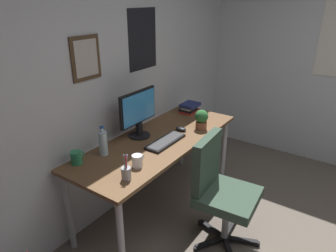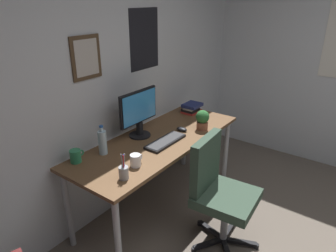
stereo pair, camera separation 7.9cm
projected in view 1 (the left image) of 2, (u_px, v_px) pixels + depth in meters
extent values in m
cube|color=silver|center=(106.00, 78.00, 2.65)|extent=(4.40, 0.08, 2.60)
cube|color=#4C3823|center=(85.00, 58.00, 2.36)|extent=(0.28, 0.02, 0.34)
cube|color=beige|center=(86.00, 58.00, 2.35)|extent=(0.22, 0.00, 0.28)
cube|color=black|center=(143.00, 39.00, 2.87)|extent=(0.40, 0.01, 0.56)
cube|color=brown|center=(159.00, 140.00, 2.79)|extent=(1.81, 0.68, 0.03)
cylinder|color=#9EA0A5|center=(121.00, 241.00, 2.15)|extent=(0.05, 0.05, 0.73)
cylinder|color=#9EA0A5|center=(224.00, 150.00, 3.43)|extent=(0.05, 0.05, 0.73)
cylinder|color=#9EA0A5|center=(69.00, 212.00, 2.44)|extent=(0.05, 0.05, 0.73)
cylinder|color=#9EA0A5|center=(182.00, 138.00, 3.73)|extent=(0.05, 0.05, 0.73)
cube|color=#334738|center=(228.00, 197.00, 2.47)|extent=(0.49, 0.49, 0.08)
cube|color=#334738|center=(207.00, 162.00, 2.45)|extent=(0.42, 0.10, 0.45)
cylinder|color=#9EA0A5|center=(226.00, 221.00, 2.56)|extent=(0.06, 0.06, 0.42)
cube|color=black|center=(230.00, 228.00, 2.74)|extent=(0.28, 0.06, 0.03)
cylinder|color=black|center=(235.00, 220.00, 2.86)|extent=(0.04, 0.04, 0.04)
cube|color=black|center=(212.00, 229.00, 2.73)|extent=(0.10, 0.28, 0.03)
cylinder|color=black|center=(200.00, 223.00, 2.83)|extent=(0.04, 0.04, 0.04)
cube|color=black|center=(210.00, 242.00, 2.58)|extent=(0.26, 0.18, 0.03)
cylinder|color=black|center=(196.00, 249.00, 2.53)|extent=(0.04, 0.04, 0.04)
cube|color=black|center=(229.00, 250.00, 2.50)|extent=(0.24, 0.21, 0.03)
cube|color=black|center=(241.00, 240.00, 2.60)|extent=(0.14, 0.27, 0.03)
cylinder|color=black|center=(258.00, 244.00, 2.58)|extent=(0.04, 0.04, 0.04)
cylinder|color=black|center=(139.00, 135.00, 2.83)|extent=(0.20, 0.20, 0.01)
cube|color=black|center=(139.00, 129.00, 2.81)|extent=(0.05, 0.04, 0.12)
cube|color=black|center=(138.00, 107.00, 2.73)|extent=(0.46, 0.02, 0.30)
cube|color=#338CD8|center=(140.00, 108.00, 2.72)|extent=(0.43, 0.00, 0.27)
cube|color=black|center=(166.00, 142.00, 2.70)|extent=(0.43, 0.15, 0.02)
cube|color=#38383A|center=(166.00, 140.00, 2.70)|extent=(0.41, 0.13, 0.00)
ellipsoid|color=black|center=(181.00, 129.00, 2.94)|extent=(0.06, 0.11, 0.04)
cylinder|color=silver|center=(103.00, 144.00, 2.47)|extent=(0.07, 0.07, 0.20)
cylinder|color=silver|center=(102.00, 130.00, 2.42)|extent=(0.03, 0.03, 0.04)
cylinder|color=#2659B2|center=(102.00, 127.00, 2.41)|extent=(0.03, 0.03, 0.02)
cylinder|color=white|center=(137.00, 161.00, 2.31)|extent=(0.08, 0.08, 0.10)
torus|color=white|center=(142.00, 158.00, 2.35)|extent=(0.05, 0.01, 0.05)
cylinder|color=#2D8C59|center=(76.00, 158.00, 2.35)|extent=(0.09, 0.09, 0.10)
torus|color=#2D8C59|center=(82.00, 154.00, 2.39)|extent=(0.05, 0.01, 0.05)
cylinder|color=brown|center=(201.00, 125.00, 2.98)|extent=(0.11, 0.11, 0.07)
sphere|color=#2D6B33|center=(202.00, 116.00, 2.94)|extent=(0.13, 0.13, 0.13)
ellipsoid|color=#287A38|center=(198.00, 115.00, 2.93)|extent=(0.07, 0.08, 0.02)
ellipsoid|color=#287A38|center=(201.00, 113.00, 2.97)|extent=(0.07, 0.08, 0.02)
ellipsoid|color=#287A38|center=(203.00, 117.00, 2.90)|extent=(0.08, 0.07, 0.02)
cylinder|color=#9EA0A5|center=(126.00, 174.00, 2.15)|extent=(0.07, 0.07, 0.09)
cylinder|color=#263FBF|center=(127.00, 163.00, 2.12)|extent=(0.01, 0.01, 0.13)
cylinder|color=red|center=(126.00, 165.00, 2.11)|extent=(0.01, 0.01, 0.13)
cylinder|color=black|center=(125.00, 164.00, 2.12)|extent=(0.01, 0.01, 0.13)
cylinder|color=#9EA0A5|center=(127.00, 163.00, 2.12)|extent=(0.01, 0.03, 0.14)
cylinder|color=#9EA0A5|center=(125.00, 164.00, 2.11)|extent=(0.01, 0.02, 0.14)
cube|color=#B22D28|center=(189.00, 111.00, 3.43)|extent=(0.21, 0.16, 0.02)
cube|color=black|center=(188.00, 109.00, 3.40)|extent=(0.16, 0.15, 0.03)
cube|color=silver|center=(189.00, 107.00, 3.39)|extent=(0.19, 0.12, 0.02)
cube|color=navy|center=(190.00, 105.00, 3.37)|extent=(0.20, 0.17, 0.03)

